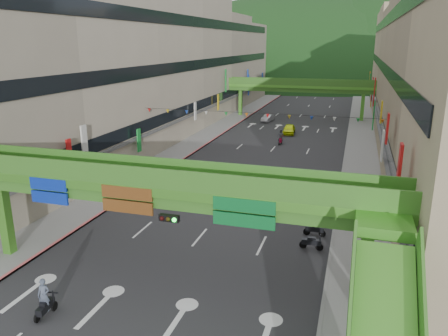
{
  "coord_description": "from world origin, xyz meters",
  "views": [
    {
      "loc": [
        9.93,
        -14.74,
        13.38
      ],
      "look_at": [
        0.0,
        18.0,
        3.5
      ],
      "focal_mm": 35.0,
      "sensor_mm": 36.0,
      "label": 1
    }
  ],
  "objects_px": {
    "pedestrian_red": "(384,275)",
    "car_yellow": "(289,129)",
    "scooter_rider_mid": "(243,186)",
    "scooter_rider_near": "(44,299)",
    "overpass_near": "(172,201)",
    "car_silver": "(268,118)"
  },
  "relations": [
    {
      "from": "overpass_near",
      "to": "car_yellow",
      "type": "height_order",
      "value": "overpass_near"
    },
    {
      "from": "scooter_rider_mid",
      "to": "pedestrian_red",
      "type": "relative_size",
      "value": 1.39
    },
    {
      "from": "overpass_near",
      "to": "car_silver",
      "type": "xyz_separation_m",
      "value": [
        -5.6,
        54.37,
        -4.59
      ]
    },
    {
      "from": "overpass_near",
      "to": "car_silver",
      "type": "height_order",
      "value": "overpass_near"
    },
    {
      "from": "scooter_rider_near",
      "to": "scooter_rider_mid",
      "type": "relative_size",
      "value": 0.99
    },
    {
      "from": "scooter_rider_near",
      "to": "car_yellow",
      "type": "distance_m",
      "value": 49.54
    },
    {
      "from": "scooter_rider_near",
      "to": "pedestrian_red",
      "type": "xyz_separation_m",
      "value": [
        16.48,
        7.86,
        -0.22
      ]
    },
    {
      "from": "car_silver",
      "to": "scooter_rider_mid",
      "type": "bearing_deg",
      "value": -72.28
    },
    {
      "from": "pedestrian_red",
      "to": "car_silver",
      "type": "bearing_deg",
      "value": 73.59
    },
    {
      "from": "overpass_near",
      "to": "car_silver",
      "type": "distance_m",
      "value": 54.85
    },
    {
      "from": "car_yellow",
      "to": "pedestrian_red",
      "type": "height_order",
      "value": "pedestrian_red"
    },
    {
      "from": "car_yellow",
      "to": "car_silver",
      "type": "bearing_deg",
      "value": 115.07
    },
    {
      "from": "scooter_rider_mid",
      "to": "pedestrian_red",
      "type": "bearing_deg",
      "value": -46.65
    },
    {
      "from": "overpass_near",
      "to": "pedestrian_red",
      "type": "distance_m",
      "value": 12.6
    },
    {
      "from": "car_yellow",
      "to": "pedestrian_red",
      "type": "bearing_deg",
      "value": -77.82
    },
    {
      "from": "scooter_rider_near",
      "to": "car_silver",
      "type": "xyz_separation_m",
      "value": [
        -0.39,
        58.75,
        -0.36
      ]
    },
    {
      "from": "pedestrian_red",
      "to": "car_yellow",
      "type": "bearing_deg",
      "value": 71.02
    },
    {
      "from": "overpass_near",
      "to": "scooter_rider_near",
      "type": "xyz_separation_m",
      "value": [
        -5.21,
        -4.38,
        -4.23
      ]
    },
    {
      "from": "overpass_near",
      "to": "scooter_rider_near",
      "type": "relative_size",
      "value": 13.43
    },
    {
      "from": "scooter_rider_near",
      "to": "car_yellow",
      "type": "height_order",
      "value": "scooter_rider_near"
    },
    {
      "from": "scooter_rider_near",
      "to": "scooter_rider_mid",
      "type": "bearing_deg",
      "value": 75.49
    },
    {
      "from": "overpass_near",
      "to": "car_yellow",
      "type": "relative_size",
      "value": 6.58
    }
  ]
}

